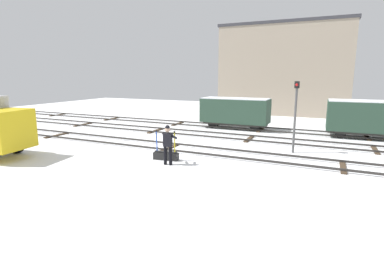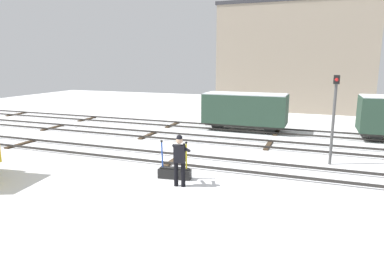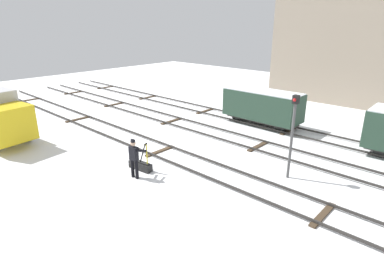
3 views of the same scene
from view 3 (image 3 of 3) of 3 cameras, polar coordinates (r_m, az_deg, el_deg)
The scene contains 9 objects.
ground_plane at distance 17.16m, azimuth -5.79°, elevation -3.66°, with size 60.00×60.00×0.00m, color white.
track_main_line at distance 17.12m, azimuth -5.80°, elevation -3.33°, with size 44.00×1.94×0.18m.
track_siding_near at distance 19.98m, azimuth 3.31°, elevation 0.06°, with size 44.00×1.94×0.18m.
track_siding_far at distance 22.78m, azimuth 9.17°, elevation 2.25°, with size 44.00×1.94×0.18m.
switch_lever_frame at distance 15.20m, azimuth -9.32°, elevation -5.93°, with size 1.27×0.51×1.45m.
rail_worker at distance 14.14m, azimuth -10.41°, elevation -4.33°, with size 0.59×0.73×1.86m.
signal_post at distance 14.13m, azimuth 17.76°, elevation 0.49°, with size 0.24×0.32×3.78m.
apartment_building at distance 31.56m, azimuth 27.93°, elevation 13.53°, with size 13.34×6.48×9.43m.
freight_car_far_end at distance 21.69m, azimuth 12.63°, elevation 4.63°, with size 5.17×2.07×2.37m.
Camera 3 is at (11.96, -10.38, 6.61)m, focal length 29.46 mm.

